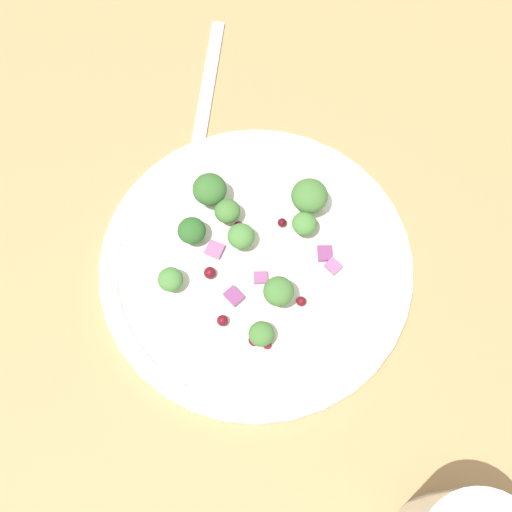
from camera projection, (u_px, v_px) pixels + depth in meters
ground_plane at (239, 276)px, 54.19cm from camera, size 180.00×180.00×2.00cm
plate at (256, 265)px, 52.57cm from camera, size 25.51×25.51×1.70cm
dressing_pool at (256, 263)px, 52.17cm from camera, size 14.80×14.80×0.20cm
broccoli_floret_0 at (170, 280)px, 50.14cm from camera, size 2.00×2.00×2.02cm
broccoli_floret_1 at (227, 211)px, 52.26cm from camera, size 2.12×2.12×2.14cm
broccoli_floret_2 at (279, 292)px, 49.00cm from camera, size 2.38×2.38×2.41cm
broccoli_floret_3 at (194, 228)px, 51.69cm from camera, size 2.28×2.28×2.31cm
broccoli_floret_4 at (210, 190)px, 52.45cm from camera, size 2.81×2.81×2.85cm
broccoli_floret_5 at (304, 224)px, 51.77cm from camera, size 2.01×2.01×2.04cm
broccoli_floret_6 at (309, 196)px, 52.18cm from camera, size 2.99×2.99×3.03cm
broccoli_floret_7 at (261, 334)px, 48.73cm from camera, size 1.99×1.99×2.01cm
broccoli_floret_8 at (241, 236)px, 51.34cm from camera, size 2.18×2.18×2.20cm
cranberry_0 at (301, 301)px, 50.40cm from camera, size 0.79×0.79×0.79cm
cranberry_1 at (222, 321)px, 49.68cm from camera, size 0.89×0.89×0.89cm
cranberry_2 at (267, 345)px, 49.28cm from camera, size 0.71×0.71×0.71cm
cranberry_3 at (239, 226)px, 52.88cm from camera, size 0.80×0.80×0.80cm
cranberry_4 at (210, 273)px, 51.21cm from camera, size 0.98×0.98×0.98cm
cranberry_5 at (254, 340)px, 49.17cm from camera, size 0.94×0.94×0.94cm
cranberry_6 at (282, 223)px, 53.01cm from camera, size 0.75×0.75×0.75cm
onion_bit_0 at (259, 280)px, 51.31cm from camera, size 1.47×1.44×0.46cm
onion_bit_1 at (333, 266)px, 51.54cm from camera, size 1.32×1.20×0.54cm
onion_bit_2 at (213, 252)px, 52.04cm from camera, size 1.52×1.49×0.32cm
onion_bit_3 at (234, 296)px, 50.51cm from camera, size 1.61×1.42×0.37cm
onion_bit_4 at (325, 254)px, 52.14cm from camera, size 1.69×1.72×0.48cm
fork at (203, 111)px, 58.97cm from camera, size 9.91×17.45×0.50cm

